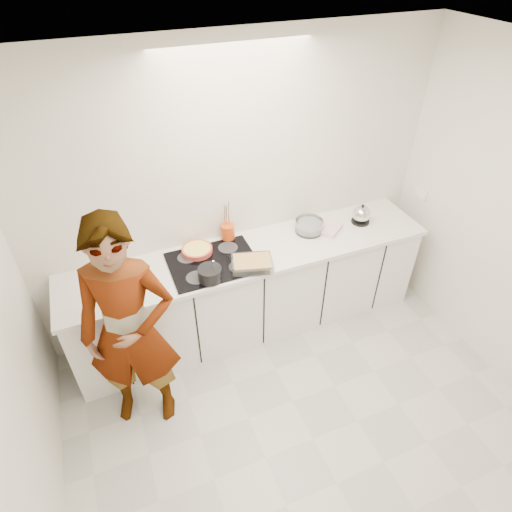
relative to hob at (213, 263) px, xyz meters
name	(u,v)px	position (x,y,z in m)	size (l,w,h in m)	color
floor	(313,439)	(0.35, -1.26, -0.92)	(3.60, 3.20, 0.00)	beige
ceiling	(367,97)	(0.35, -1.26, 1.68)	(3.60, 3.20, 0.00)	white
wall_back	(237,195)	(0.35, 0.34, 0.38)	(3.60, 0.00, 2.60)	white
base_cabinets	(252,293)	(0.35, 0.02, -0.48)	(3.20, 0.58, 0.87)	white
countertop	(251,254)	(0.35, 0.02, -0.03)	(3.24, 0.64, 0.04)	white
hob	(213,263)	(0.00, 0.00, 0.00)	(0.72, 0.54, 0.01)	black
tart_dish	(197,250)	(-0.08, 0.18, 0.03)	(0.27, 0.27, 0.04)	#CF4738
saucepan	(210,274)	(-0.08, -0.19, 0.06)	(0.21, 0.21, 0.18)	black
baking_dish	(252,263)	(0.28, -0.18, 0.04)	(0.39, 0.32, 0.06)	silver
mixing_bowl	(309,226)	(0.95, 0.11, 0.05)	(0.33, 0.33, 0.12)	silver
tea_towel	(329,228)	(1.13, 0.06, 0.01)	(0.24, 0.18, 0.04)	white
kettle	(361,215)	(1.47, 0.06, 0.07)	(0.19, 0.19, 0.19)	black
utensil_crock	(228,232)	(0.23, 0.28, 0.07)	(0.12, 0.12, 0.15)	#D84913
cook	(130,331)	(-0.76, -0.51, 0.00)	(0.67, 0.44, 1.84)	white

